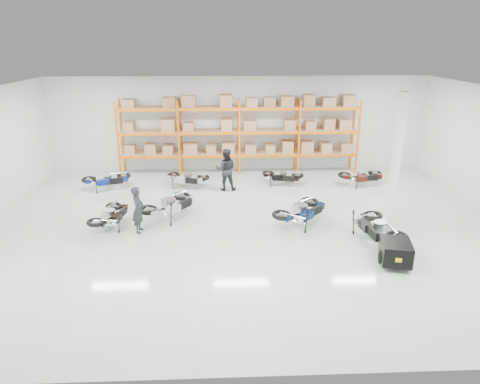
{
  "coord_description": "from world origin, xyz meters",
  "views": [
    {
      "loc": [
        -0.8,
        -13.5,
        6.1
      ],
      "look_at": [
        -0.2,
        0.46,
        1.1
      ],
      "focal_mm": 32.0,
      "sensor_mm": 36.0,
      "label": 1
    }
  ],
  "objects_px": {
    "moto_silver_left": "(170,201)",
    "moto_back_a": "(107,177)",
    "moto_black_far_left": "(111,212)",
    "moto_back_c": "(282,174)",
    "moto_back_d": "(362,173)",
    "moto_touring_right": "(377,223)",
    "moto_back_b": "(186,176)",
    "moto_blue_centre": "(302,207)",
    "person_back": "(226,169)",
    "trailer": "(396,252)",
    "person_left": "(138,210)"
  },
  "relations": [
    {
      "from": "moto_black_far_left",
      "to": "moto_touring_right",
      "type": "height_order",
      "value": "moto_touring_right"
    },
    {
      "from": "moto_back_a",
      "to": "person_left",
      "type": "relative_size",
      "value": 1.11
    },
    {
      "from": "moto_back_d",
      "to": "moto_touring_right",
      "type": "bearing_deg",
      "value": 156.88
    },
    {
      "from": "trailer",
      "to": "moto_back_a",
      "type": "distance_m",
      "value": 12.12
    },
    {
      "from": "moto_back_c",
      "to": "trailer",
      "type": "bearing_deg",
      "value": -147.85
    },
    {
      "from": "trailer",
      "to": "moto_back_b",
      "type": "relative_size",
      "value": 1.04
    },
    {
      "from": "person_left",
      "to": "moto_blue_centre",
      "type": "bearing_deg",
      "value": -85.04
    },
    {
      "from": "moto_black_far_left",
      "to": "trailer",
      "type": "bearing_deg",
      "value": 171.13
    },
    {
      "from": "moto_back_c",
      "to": "person_back",
      "type": "bearing_deg",
      "value": 118.78
    },
    {
      "from": "moto_back_d",
      "to": "person_left",
      "type": "relative_size",
      "value": 1.11
    },
    {
      "from": "moto_back_b",
      "to": "moto_black_far_left",
      "type": "bearing_deg",
      "value": 168.86
    },
    {
      "from": "moto_touring_right",
      "to": "moto_back_d",
      "type": "relative_size",
      "value": 1.12
    },
    {
      "from": "moto_blue_centre",
      "to": "moto_silver_left",
      "type": "height_order",
      "value": "moto_silver_left"
    },
    {
      "from": "moto_black_far_left",
      "to": "moto_back_a",
      "type": "bearing_deg",
      "value": -63.61
    },
    {
      "from": "moto_silver_left",
      "to": "moto_back_a",
      "type": "distance_m",
      "value": 4.5
    },
    {
      "from": "person_left",
      "to": "moto_silver_left",
      "type": "bearing_deg",
      "value": -37.37
    },
    {
      "from": "moto_black_far_left",
      "to": "moto_back_c",
      "type": "bearing_deg",
      "value": -136.1
    },
    {
      "from": "moto_silver_left",
      "to": "person_back",
      "type": "distance_m",
      "value": 3.61
    },
    {
      "from": "moto_back_d",
      "to": "person_left",
      "type": "distance_m",
      "value": 10.03
    },
    {
      "from": "moto_black_far_left",
      "to": "person_left",
      "type": "relative_size",
      "value": 1.1
    },
    {
      "from": "moto_back_b",
      "to": "person_back",
      "type": "bearing_deg",
      "value": -86.62
    },
    {
      "from": "moto_back_b",
      "to": "person_back",
      "type": "height_order",
      "value": "person_back"
    },
    {
      "from": "moto_blue_centre",
      "to": "moto_back_c",
      "type": "distance_m",
      "value": 4.34
    },
    {
      "from": "moto_touring_right",
      "to": "person_back",
      "type": "relative_size",
      "value": 1.09
    },
    {
      "from": "trailer",
      "to": "moto_back_d",
      "type": "relative_size",
      "value": 0.99
    },
    {
      "from": "moto_blue_centre",
      "to": "moto_back_a",
      "type": "height_order",
      "value": "moto_blue_centre"
    },
    {
      "from": "moto_blue_centre",
      "to": "person_back",
      "type": "relative_size",
      "value": 1.13
    },
    {
      "from": "moto_blue_centre",
      "to": "moto_touring_right",
      "type": "xyz_separation_m",
      "value": [
        2.13,
        -1.41,
        -0.02
      ]
    },
    {
      "from": "trailer",
      "to": "moto_back_d",
      "type": "height_order",
      "value": "moto_back_d"
    },
    {
      "from": "moto_back_c",
      "to": "person_back",
      "type": "height_order",
      "value": "person_back"
    },
    {
      "from": "moto_silver_left",
      "to": "trailer",
      "type": "relative_size",
      "value": 1.16
    },
    {
      "from": "moto_back_a",
      "to": "moto_back_b",
      "type": "bearing_deg",
      "value": -107.24
    },
    {
      "from": "moto_touring_right",
      "to": "moto_back_d",
      "type": "bearing_deg",
      "value": 70.22
    },
    {
      "from": "moto_back_a",
      "to": "moto_back_c",
      "type": "height_order",
      "value": "moto_back_a"
    },
    {
      "from": "moto_silver_left",
      "to": "moto_back_a",
      "type": "relative_size",
      "value": 1.15
    },
    {
      "from": "moto_blue_centre",
      "to": "moto_black_far_left",
      "type": "xyz_separation_m",
      "value": [
        -6.59,
        0.07,
        -0.09
      ]
    },
    {
      "from": "moto_back_a",
      "to": "moto_silver_left",
      "type": "bearing_deg",
      "value": -156.22
    },
    {
      "from": "moto_touring_right",
      "to": "moto_back_b",
      "type": "relative_size",
      "value": 1.18
    },
    {
      "from": "moto_back_b",
      "to": "moto_silver_left",
      "type": "bearing_deg",
      "value": -167.44
    },
    {
      "from": "moto_blue_centre",
      "to": "moto_silver_left",
      "type": "distance_m",
      "value": 4.7
    },
    {
      "from": "moto_touring_right",
      "to": "moto_back_a",
      "type": "xyz_separation_m",
      "value": [
        -9.85,
        5.45,
        -0.06
      ]
    },
    {
      "from": "moto_back_a",
      "to": "moto_back_d",
      "type": "xyz_separation_m",
      "value": [
        11.12,
        0.03,
        0.0
      ]
    },
    {
      "from": "moto_touring_right",
      "to": "moto_back_c",
      "type": "relative_size",
      "value": 1.24
    },
    {
      "from": "moto_back_d",
      "to": "moto_black_far_left",
      "type": "bearing_deg",
      "value": 101.75
    },
    {
      "from": "moto_silver_left",
      "to": "person_left",
      "type": "bearing_deg",
      "value": 89.46
    },
    {
      "from": "moto_blue_centre",
      "to": "moto_black_far_left",
      "type": "height_order",
      "value": "moto_blue_centre"
    },
    {
      "from": "moto_back_a",
      "to": "person_left",
      "type": "height_order",
      "value": "person_left"
    },
    {
      "from": "trailer",
      "to": "moto_back_c",
      "type": "relative_size",
      "value": 1.1
    },
    {
      "from": "moto_back_a",
      "to": "person_left",
      "type": "bearing_deg",
      "value": -173.58
    },
    {
      "from": "moto_black_far_left",
      "to": "moto_back_c",
      "type": "xyz_separation_m",
      "value": [
        6.48,
        4.27,
        -0.05
      ]
    }
  ]
}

